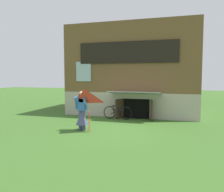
% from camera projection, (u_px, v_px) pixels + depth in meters
% --- Properties ---
extents(ground_plane, '(60.00, 60.00, 0.00)m').
position_uv_depth(ground_plane, '(110.00, 130.00, 9.91)').
color(ground_plane, '#386023').
extents(log_house, '(7.53, 6.49, 5.22)m').
position_uv_depth(log_house, '(137.00, 71.00, 15.09)').
color(log_house, '#ADA393').
rests_on(log_house, ground_plane).
extents(person, '(0.61, 0.53, 1.64)m').
position_uv_depth(person, '(82.00, 114.00, 9.84)').
color(person, '#474C75').
rests_on(person, ground_plane).
extents(kite, '(0.94, 0.90, 1.69)m').
position_uv_depth(kite, '(84.00, 100.00, 9.17)').
color(kite, red).
rests_on(kite, ground_plane).
extents(bicycle_black, '(1.57, 0.08, 0.71)m').
position_uv_depth(bicycle_black, '(118.00, 113.00, 12.36)').
color(bicycle_black, black).
rests_on(bicycle_black, ground_plane).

